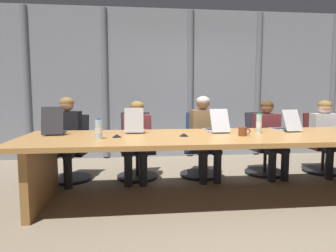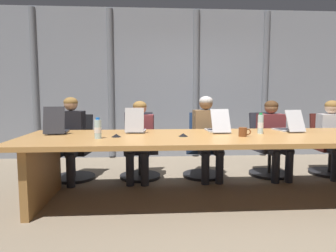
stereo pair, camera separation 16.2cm
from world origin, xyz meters
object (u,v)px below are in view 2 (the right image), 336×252
Objects in this scene: laptop_left_mid at (136,127)px; office_chair_center at (203,152)px; office_chair_left_end at (75,155)px; person_left_end at (70,134)px; conference_mic_left_side at (183,135)px; office_chair_right_end at (328,151)px; person_right_end at (334,133)px; laptop_left_end at (57,128)px; person_center at (207,132)px; coffee_mug_near at (243,132)px; person_right_mid at (273,134)px; laptop_center at (217,127)px; conference_mic_middle at (116,135)px; water_bottle_primary at (261,124)px; office_chair_right_mid at (268,152)px; office_chair_left_mid at (140,153)px; laptop_right_mid at (288,127)px; person_left_mid at (139,135)px; water_bottle_secondary at (98,129)px.

office_chair_center is at bearing -51.14° from laptop_left_mid.
person_left_end is (-0.02, -0.16, 0.32)m from office_chair_left_end.
office_chair_left_end is 0.36m from person_left_end.
office_chair_center is (1.90, 0.00, 0.01)m from office_chair_left_end.
person_left_end is 1.76m from conference_mic_left_side.
person_right_end is (-0.04, -0.16, 0.31)m from office_chair_right_end.
person_center reaches higher than laptop_left_end.
laptop_left_end is 2.12m from office_chair_center.
person_right_mid is at bearing 51.56° from coffee_mug_near.
conference_mic_middle is (-1.23, -0.38, -0.04)m from laptop_center.
office_chair_right_end is 0.81× the size of person_right_mid.
person_left_end is at bearing 163.09° from water_bottle_primary.
person_left_end is at bearing -1.24° from office_chair_left_end.
laptop_center is 2.10m from office_chair_right_end.
office_chair_right_mid is (2.95, 0.71, -0.47)m from laptop_left_end.
person_left_end is (-0.94, 0.51, -0.14)m from laptop_left_mid.
coffee_mug_near is at bearing -106.04° from laptop_left_mid.
conference_mic_left_side is at bearing -11.90° from office_chair_center.
person_right_mid reaches higher than office_chair_left_mid.
laptop_right_mid is 3.00m from office_chair_left_end.
laptop_center is 0.42× the size of person_right_end.
person_left_mid reaches higher than conference_mic_left_side.
person_center is 10.93× the size of conference_mic_left_side.
laptop_center is at bearing 38.93° from conference_mic_left_side.
person_right_end is at bearing 95.16° from office_chair_left_end.
laptop_left_end is at bearing -78.76° from person_center.
office_chair_left_mid is 8.69× the size of conference_mic_middle.
laptop_right_mid is (0.93, -0.00, -0.00)m from laptop_center.
office_chair_right_end is at bearing -72.71° from laptop_left_mid.
laptop_right_mid is 2.19m from conference_mic_middle.
office_chair_right_end is 3.58m from water_bottle_secondary.
person_center is (0.98, -0.16, 0.33)m from office_chair_left_mid.
person_left_mid is at bearing -4.60° from office_chair_left_mid.
water_bottle_secondary is at bearing -24.64° from office_chair_left_mid.
person_left_end is at bearing -94.45° from person_right_mid.
office_chair_left_mid reaches higher than office_chair_center.
laptop_right_mid is 0.39× the size of person_left_end.
office_chair_right_mid is at bearing 97.55° from office_chair_left_end.
person_left_mid is 10.31× the size of conference_mic_middle.
person_right_mid is (0.99, -0.00, -0.03)m from person_center.
conference_mic_middle is at bearing -37.76° from office_chair_center.
laptop_left_mid reaches higher than conference_mic_left_side.
water_bottle_primary is 2.28× the size of conference_mic_left_side.
laptop_left_end is 0.57m from person_left_end.
office_chair_left_end is 0.97× the size of office_chair_left_mid.
person_right_mid is at bearing 79.81° from office_chair_left_mid.
office_chair_right_end is 2.67m from conference_mic_left_side.
conference_mic_left_side is (-1.44, -1.08, 0.42)m from office_chair_right_mid.
coffee_mug_near is at bearing 114.06° from laptop_right_mid.
office_chair_center is 3.77× the size of water_bottle_primary.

